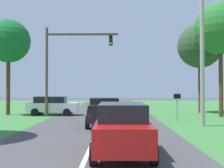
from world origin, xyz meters
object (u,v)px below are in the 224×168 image
object	(u,v)px
oak_tree_right	(200,46)
extra_tree_2	(220,29)
red_suv_near	(122,128)
extra_tree_1	(9,41)
pickup_truck_lead	(104,111)
crossing_suv_far	(52,105)
keep_moving_sign	(177,102)
traffic_light	(64,59)
utility_pole_right	(202,54)

from	to	relation	value
oak_tree_right	extra_tree_2	size ratio (longest dim) A/B	0.91
oak_tree_right	red_suv_near	bearing A→B (deg)	-114.41
red_suv_near	extra_tree_1	distance (m)	19.90
pickup_truck_lead	crossing_suv_far	xyz separation A→B (m)	(-5.09, 7.43, -0.04)
crossing_suv_far	extra_tree_1	world-z (taller)	extra_tree_1
pickup_truck_lead	oak_tree_right	distance (m)	15.06
red_suv_near	crossing_suv_far	distance (m)	16.80
keep_moving_sign	traffic_light	bearing A→B (deg)	155.25
red_suv_near	extra_tree_2	world-z (taller)	extra_tree_2
oak_tree_right	extra_tree_1	xyz separation A→B (m)	(-18.68, -2.50, 0.09)
keep_moving_sign	pickup_truck_lead	bearing A→B (deg)	-157.29
pickup_truck_lead	extra_tree_1	size ratio (longest dim) A/B	0.59
traffic_light	extra_tree_1	distance (m)	5.97
utility_pole_right	red_suv_near	bearing A→B (deg)	-123.83
pickup_truck_lead	traffic_light	xyz separation A→B (m)	(-3.79, 6.37, 4.16)
pickup_truck_lead	extra_tree_2	xyz separation A→B (m)	(9.92, 6.07, 6.71)
traffic_light	oak_tree_right	size ratio (longest dim) A/B	0.87
keep_moving_sign	utility_pole_right	bearing A→B (deg)	-64.23
extra_tree_2	oak_tree_right	bearing A→B (deg)	97.61
traffic_light	oak_tree_right	bearing A→B (deg)	16.40
crossing_suv_far	oak_tree_right	bearing A→B (deg)	11.03
oak_tree_right	extra_tree_2	world-z (taller)	extra_tree_2
pickup_truck_lead	keep_moving_sign	size ratio (longest dim) A/B	2.39
red_suv_near	utility_pole_right	bearing A→B (deg)	56.17
extra_tree_1	extra_tree_2	distance (m)	19.33
oak_tree_right	utility_pole_right	size ratio (longest dim) A/B	0.97
red_suv_near	pickup_truck_lead	size ratio (longest dim) A/B	0.84
red_suv_near	utility_pole_right	distance (m)	10.41
utility_pole_right	crossing_suv_far	bearing A→B (deg)	146.59
traffic_light	oak_tree_right	distance (m)	13.81
utility_pole_right	keep_moving_sign	bearing A→B (deg)	115.77
pickup_truck_lead	extra_tree_1	bearing A→B (deg)	140.29
traffic_light	crossing_suv_far	size ratio (longest dim) A/B	1.71
crossing_suv_far	extra_tree_2	size ratio (longest dim) A/B	0.46
traffic_light	extra_tree_2	xyz separation A→B (m)	(13.71, -0.31, 2.54)
crossing_suv_far	extra_tree_2	world-z (taller)	extra_tree_2
utility_pole_right	oak_tree_right	bearing A→B (deg)	74.07
oak_tree_right	crossing_suv_far	world-z (taller)	oak_tree_right
crossing_suv_far	extra_tree_2	xyz separation A→B (m)	(15.01, -1.36, 6.75)
traffic_light	crossing_suv_far	xyz separation A→B (m)	(-1.30, 1.05, -4.21)
oak_tree_right	extra_tree_1	distance (m)	18.85
pickup_truck_lead	crossing_suv_far	size ratio (longest dim) A/B	1.15
red_suv_near	keep_moving_sign	xyz separation A→B (m)	(4.29, 10.44, 0.45)
crossing_suv_far	extra_tree_1	distance (m)	7.33
oak_tree_right	traffic_light	bearing A→B (deg)	-163.60
oak_tree_right	keep_moving_sign	bearing A→B (deg)	-117.01
pickup_truck_lead	extra_tree_2	bearing A→B (deg)	31.45
keep_moving_sign	oak_tree_right	distance (m)	10.50
utility_pole_right	extra_tree_1	size ratio (longest dim) A/B	1.04
red_suv_near	traffic_light	distance (m)	15.91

